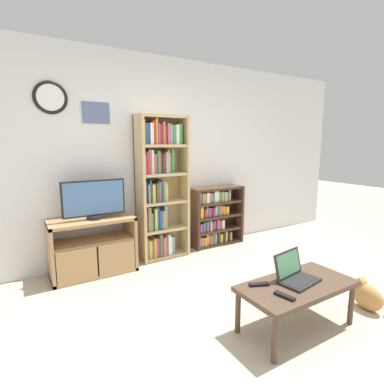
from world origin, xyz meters
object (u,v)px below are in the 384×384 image
(remote_far_from_laptop, at_px, (259,284))
(cat, at_px, (367,296))
(bookshelf_short, at_px, (214,217))
(coffee_table, at_px, (297,289))
(tv_stand, at_px, (94,247))
(bookshelf_tall, at_px, (159,187))
(laptop, at_px, (295,274))
(remote_near_laptop, at_px, (285,296))
(television, at_px, (94,199))

(remote_far_from_laptop, bearing_deg, cat, -80.92)
(bookshelf_short, distance_m, coffee_table, 2.12)
(tv_stand, bearing_deg, remote_far_from_laptop, -63.55)
(bookshelf_tall, xyz_separation_m, laptop, (0.31, -1.95, -0.49))
(tv_stand, distance_m, bookshelf_short, 1.78)
(bookshelf_short, bearing_deg, cat, -85.08)
(bookshelf_short, xyz_separation_m, coffee_table, (-0.60, -2.03, -0.08))
(laptop, xyz_separation_m, remote_far_from_laptop, (-0.31, 0.08, -0.05))
(bookshelf_tall, bearing_deg, cat, -63.39)
(remote_near_laptop, distance_m, cat, 1.08)
(tv_stand, distance_m, television, 0.55)
(tv_stand, relative_size, television, 1.35)
(television, bearing_deg, remote_near_laptop, -66.24)
(bookshelf_short, xyz_separation_m, laptop, (-0.58, -1.98, 0.02))
(bookshelf_short, bearing_deg, bookshelf_tall, -178.56)
(laptop, relative_size, remote_far_from_laptop, 2.25)
(bookshelf_short, height_order, remote_far_from_laptop, bookshelf_short)
(coffee_table, relative_size, remote_far_from_laptop, 5.91)
(bookshelf_tall, xyz_separation_m, coffee_table, (0.28, -2.01, -0.59))
(tv_stand, height_order, remote_near_laptop, tv_stand)
(laptop, height_order, cat, laptop)
(tv_stand, bearing_deg, television, 5.60)
(laptop, xyz_separation_m, cat, (0.77, -0.19, -0.32))
(tv_stand, xyz_separation_m, laptop, (1.19, -1.85, 0.12))
(laptop, bearing_deg, tv_stand, 114.04)
(tv_stand, bearing_deg, bookshelf_short, 4.08)
(cat, bearing_deg, remote_near_laptop, -176.23)
(remote_near_laptop, relative_size, remote_far_from_laptop, 1.01)
(bookshelf_short, height_order, coffee_table, bookshelf_short)
(tv_stand, relative_size, bookshelf_short, 1.08)
(coffee_table, height_order, cat, coffee_table)
(tv_stand, xyz_separation_m, coffee_table, (1.17, -1.90, 0.02))
(cat, bearing_deg, coffee_table, 176.00)
(remote_near_laptop, bearing_deg, coffee_table, -170.82)
(bookshelf_short, xyz_separation_m, cat, (0.19, -2.16, -0.29))
(television, height_order, coffee_table, television)
(television, relative_size, coffee_table, 0.71)
(laptop, distance_m, remote_far_from_laptop, 0.33)
(bookshelf_short, distance_m, laptop, 2.06)
(remote_far_from_laptop, bearing_deg, television, 48.64)
(remote_near_laptop, xyz_separation_m, remote_far_from_laptop, (-0.04, 0.23, 0.00))
(tv_stand, relative_size, remote_far_from_laptop, 5.67)
(coffee_table, relative_size, laptop, 2.62)
(bookshelf_tall, distance_m, coffee_table, 2.11)
(bookshelf_short, relative_size, laptop, 2.33)
(bookshelf_tall, bearing_deg, tv_stand, -173.29)
(bookshelf_short, bearing_deg, laptop, -106.38)
(bookshelf_tall, height_order, laptop, bookshelf_tall)
(tv_stand, distance_m, remote_near_laptop, 2.20)
(coffee_table, bearing_deg, remote_near_laptop, -158.53)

